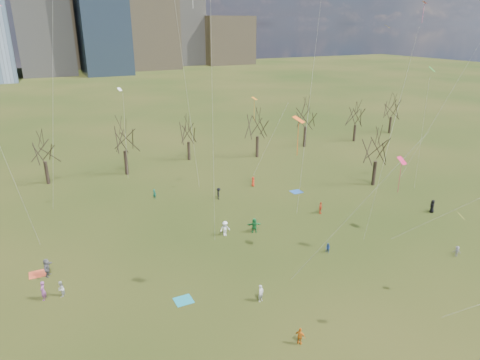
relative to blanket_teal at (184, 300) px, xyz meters
name	(u,v)px	position (x,y,z in m)	size (l,w,h in m)	color
ground	(297,289)	(10.14, -3.05, -0.01)	(500.00, 500.00, 0.00)	black
bare_tree_row	(170,137)	(10.06, 34.17, 6.10)	(113.04, 29.80, 9.50)	black
blanket_teal	(184,300)	(0.00, 0.00, 0.00)	(1.60, 1.50, 0.03)	teal
blanket_navy	(296,192)	(23.90, 17.78, 0.00)	(1.60, 1.50, 0.03)	#2559AF
blanket_crimson	(38,274)	(-11.59, 10.59, 0.00)	(1.60, 1.50, 0.03)	#CF4B29
person_1	(261,293)	(6.21, -3.15, 0.81)	(0.60, 0.39, 1.64)	silver
person_3	(457,251)	(28.86, -5.58, 0.58)	(0.76, 0.44, 1.18)	slate
person_4	(300,336)	(6.25, -9.33, 0.73)	(0.87, 0.36, 1.48)	orange
person_5	(254,225)	(12.07, 9.00, 0.90)	(1.69, 0.54, 1.82)	#1B7A37
person_6	(432,206)	(35.82, 3.63, 0.87)	(0.87, 0.56, 1.77)	black
person_7	(43,291)	(-11.22, 5.76, 0.92)	(0.68, 0.45, 1.87)	#92498B
person_8	(328,248)	(16.92, 1.15, 0.56)	(0.56, 0.43, 1.15)	#224697
person_9	(225,228)	(8.62, 9.83, 0.89)	(1.17, 0.68, 1.82)	white
person_10	(320,208)	(22.38, 9.87, 0.80)	(0.96, 0.40, 1.63)	red
person_11	(47,267)	(-10.64, 9.80, 0.93)	(1.75, 0.56, 1.89)	#5E5C61
person_12	(253,181)	(19.25, 22.76, 0.73)	(0.73, 0.48, 1.50)	red
person_13	(154,194)	(4.34, 24.69, 0.70)	(0.52, 0.34, 1.42)	#166550
person_14	(61,289)	(-9.75, 5.62, 0.74)	(0.74, 0.57, 1.52)	silver
person_15	(219,193)	(12.45, 20.39, 0.82)	(1.08, 0.62, 1.67)	black
kites_airborne	(266,120)	(12.86, 8.18, 13.72)	(69.94, 52.72, 32.21)	#FF5C15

